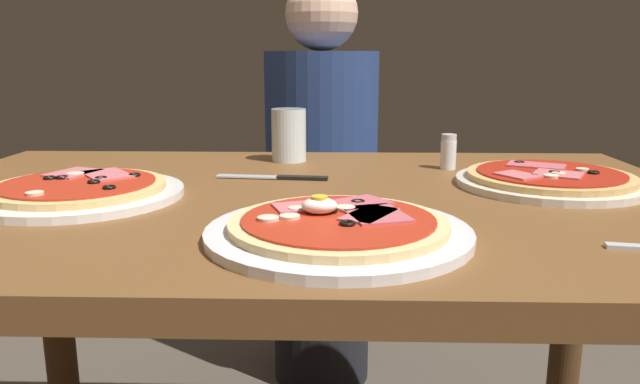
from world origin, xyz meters
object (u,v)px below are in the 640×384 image
Objects in this scene: pizza_across_left at (79,190)px; diner_person at (321,199)px; dining_table at (299,262)px; pizza_foreground at (338,228)px; knife at (278,177)px; salt_shaker at (448,152)px; water_glass_near at (289,139)px; pizza_across_right at (549,179)px.

pizza_across_left is 0.27× the size of diner_person.
pizza_across_left is at bearing -174.06° from dining_table.
pizza_foreground is 0.36m from knife.
diner_person reaches higher than salt_shaker.
water_glass_near is at bearing 97.18° from dining_table.
water_glass_near is 0.19m from knife.
water_glass_near reaches higher than dining_table.
pizza_across_left reaches higher than dining_table.
pizza_foreground is at bearing -79.21° from water_glass_near.
pizza_across_left is at bearing -131.26° from water_glass_near.
water_glass_near reaches higher than pizza_across_right.
water_glass_near reaches higher than salt_shaker.
pizza_foreground is 0.27× the size of diner_person.
diner_person is at bearing 85.02° from knife.
pizza_foreground reaches higher than pizza_across_right.
salt_shaker is (0.27, 0.22, 0.15)m from dining_table.
pizza_foreground is 0.50m from salt_shaker.
dining_table is 0.17m from knife.
diner_person is (0.35, 0.82, -0.21)m from pizza_across_left.
water_glass_near is 1.60× the size of salt_shaker.
pizza_across_right is at bearing 9.54° from dining_table.
dining_table is 4.11× the size of pizza_across_left.
salt_shaker is at bearing 65.05° from pizza_foreground.
pizza_across_right is 2.85× the size of water_glass_near.
knife is 0.70m from diner_person.
pizza_across_left is 0.45m from water_glass_near.
diner_person is at bearing 114.59° from salt_shaker.
dining_table is 6.61× the size of knife.
water_glass_near is at bearing 83.60° from diner_person.
pizza_foreground is 1.63× the size of knife.
water_glass_near reaches higher than pizza_across_left.
diner_person is at bearing 88.83° from dining_table.
dining_table is 1.10× the size of diner_person.
diner_person is (-0.05, 1.01, -0.21)m from pizza_foreground.
dining_table is at bearing -82.82° from water_glass_near.
dining_table is at bearing 88.83° from diner_person.
knife is at bearing 27.45° from pizza_across_left.
diner_person is at bearing 66.88° from pizza_across_left.
pizza_foreground is 4.77× the size of salt_shaker.
dining_table is 0.27m from pizza_foreground.
salt_shaker is at bearing -14.46° from water_glass_near.
pizza_across_right is 0.46m from knife.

